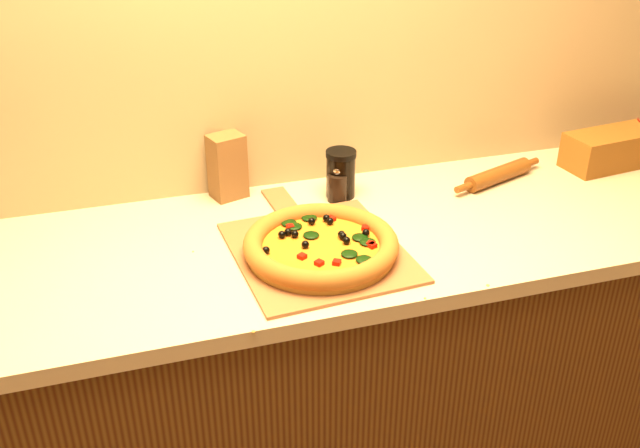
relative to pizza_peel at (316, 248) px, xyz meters
The scene contains 9 objects.
cabinet 0.48m from the pizza_peel, 103.75° to the left, with size 2.80×0.65×0.86m, color #401E0D.
countertop 0.07m from the pizza_peel, 103.75° to the left, with size 2.84×0.68×0.04m, color #BCAA93.
pizza_peel is the anchor object (origin of this frame).
pizza 0.05m from the pizza_peel, 88.09° to the right, with size 0.37×0.37×0.05m.
pepper_grinder 0.28m from the pizza_peel, 60.91° to the left, with size 0.05×0.05×0.10m.
rolling_pin 0.65m from the pizza_peel, 19.42° to the left, with size 0.33×0.13×0.05m.
bread_bag 1.07m from the pizza_peel, 12.43° to the left, with size 0.39×0.13×0.11m, color brown.
paper_bag 0.39m from the pizza_peel, 112.53° to the left, with size 0.09×0.07×0.18m, color brown.
dark_jar 0.31m from the pizza_peel, 60.28° to the left, with size 0.08×0.08×0.13m.
Camera 1 is at (-0.41, -0.06, 1.77)m, focal length 40.00 mm.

